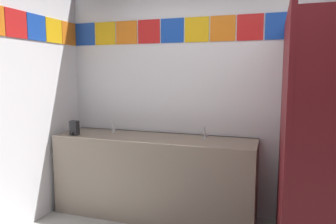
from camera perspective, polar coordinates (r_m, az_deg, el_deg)
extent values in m
cube|color=silver|center=(3.51, 11.93, 2.65)|extent=(3.92, 0.08, 2.63)
cube|color=#1947B7|center=(4.11, -14.70, 13.34)|extent=(0.27, 0.01, 0.27)
cube|color=yellow|center=(3.97, -11.21, 13.67)|extent=(0.27, 0.01, 0.27)
cube|color=orange|center=(3.84, -7.47, 13.97)|extent=(0.27, 0.01, 0.27)
cube|color=red|center=(3.73, -3.47, 14.22)|extent=(0.27, 0.01, 0.27)
cube|color=#1947B7|center=(3.63, 0.76, 14.42)|extent=(0.27, 0.01, 0.27)
cube|color=yellow|center=(3.56, 5.20, 14.55)|extent=(0.27, 0.01, 0.27)
cube|color=orange|center=(3.51, 9.81, 14.59)|extent=(0.27, 0.01, 0.27)
cube|color=red|center=(3.48, 14.53, 14.54)|extent=(0.27, 0.01, 0.27)
cube|color=#1947B7|center=(3.47, 19.30, 14.39)|extent=(0.27, 0.01, 0.27)
cube|color=yellow|center=(3.48, 24.06, 14.15)|extent=(0.27, 0.01, 0.27)
cube|color=red|center=(3.45, -25.61, 14.14)|extent=(0.01, 0.27, 0.27)
cube|color=#1947B7|center=(3.65, -22.54, 13.86)|extent=(0.01, 0.27, 0.27)
cube|color=yellow|center=(3.86, -19.80, 13.58)|extent=(0.01, 0.27, 0.27)
cube|color=orange|center=(4.08, -17.36, 13.30)|extent=(0.01, 0.27, 0.27)
cube|color=gray|center=(3.56, -2.56, -11.49)|extent=(2.18, 0.58, 0.88)
cube|color=gray|center=(3.71, -1.06, -4.31)|extent=(2.18, 0.03, 0.08)
cylinder|color=silver|center=(3.66, -10.80, -4.83)|extent=(0.34, 0.34, 0.10)
cylinder|color=silver|center=(3.28, 6.22, -6.15)|extent=(0.34, 0.34, 0.10)
cylinder|color=silver|center=(3.76, -9.78, -3.24)|extent=(0.04, 0.04, 0.05)
cylinder|color=silver|center=(3.71, -10.17, -2.30)|extent=(0.02, 0.06, 0.09)
cylinder|color=silver|center=(3.39, 6.74, -4.31)|extent=(0.04, 0.04, 0.05)
cylinder|color=silver|center=(3.33, 6.58, -3.30)|extent=(0.02, 0.06, 0.09)
cube|color=black|center=(3.69, -16.48, -2.76)|extent=(0.09, 0.07, 0.16)
cylinder|color=black|center=(3.67, -16.85, -3.79)|extent=(0.02, 0.02, 0.03)
cube|color=maroon|center=(2.78, 20.11, -4.78)|extent=(0.04, 1.43, 2.05)
cylinder|color=silver|center=(2.09, 21.28, -5.85)|extent=(0.02, 0.02, 0.10)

